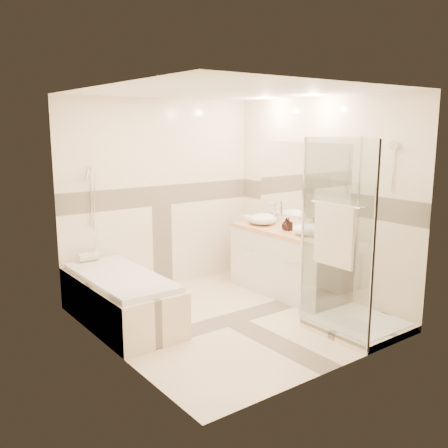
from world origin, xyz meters
TOP-DOWN VIEW (x-y plane):
  - room at (0.06, 0.01)m, footprint 2.82×3.02m
  - bathtub at (-1.02, 0.65)m, footprint 0.75×1.70m
  - vanity at (1.12, 0.30)m, footprint 0.58×1.62m
  - shower_enclosure at (0.83, -0.97)m, footprint 0.96×0.93m
  - vessel_sink_near at (1.10, 0.73)m, footprint 0.38×0.38m
  - vessel_sink_far at (1.10, -0.09)m, footprint 0.35×0.35m
  - faucet_near at (1.32, 0.73)m, footprint 0.12×0.03m
  - faucet_far at (1.32, -0.09)m, footprint 0.12×0.03m
  - amenity_bottle_a at (1.10, 0.23)m, footprint 0.08×0.08m
  - amenity_bottle_b at (1.10, 0.27)m, footprint 0.15×0.15m
  - folded_towels at (1.10, 1.02)m, footprint 0.16×0.25m
  - rolled_towel at (-1.09, 1.36)m, footprint 0.24×0.11m

SIDE VIEW (x-z plane):
  - bathtub at x=-1.02m, z-range 0.03..0.59m
  - vanity at x=1.12m, z-range 0.00..0.85m
  - shower_enclosure at x=0.83m, z-range -0.51..1.53m
  - rolled_towel at x=-1.09m, z-range 0.56..0.67m
  - folded_towels at x=1.10m, z-range 0.85..0.92m
  - vessel_sink_far at x=1.10m, z-range 0.85..0.99m
  - vessel_sink_near at x=1.10m, z-range 0.85..1.00m
  - amenity_bottle_b at x=1.10m, z-range 0.85..1.01m
  - amenity_bottle_a at x=1.10m, z-range 0.85..1.02m
  - faucet_near at x=1.32m, z-range 0.87..1.16m
  - faucet_far at x=1.32m, z-range 0.87..1.17m
  - room at x=0.06m, z-range 0.00..2.52m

